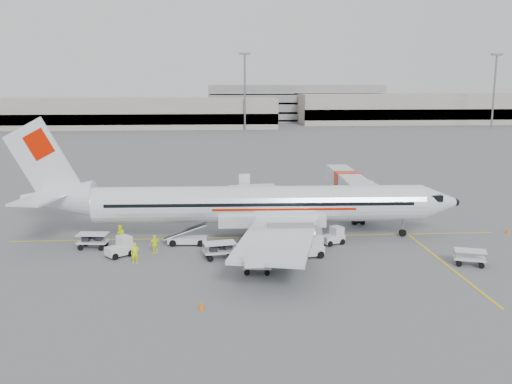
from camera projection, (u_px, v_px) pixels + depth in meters
ground at (258, 237)px, 51.95m from camera, size 360.00×360.00×0.00m
stripe_lead at (258, 237)px, 51.95m from camera, size 44.00×0.20×0.01m
stripe_cross at (441, 260)px, 45.09m from camera, size 0.20×20.00×0.01m
terminal_west at (97, 113)px, 175.63m from camera, size 110.00×22.00×9.00m
terminal_east at (427, 108)px, 197.91m from camera, size 90.00×26.00×10.00m
parking_garage at (293, 101)px, 209.08m from camera, size 62.00×24.00×14.00m
treeline at (225, 111)px, 222.78m from camera, size 300.00×3.00×6.00m
mast_center at (245, 92)px, 165.79m from camera, size 3.20×1.20×22.00m
mast_east at (494, 92)px, 171.03m from camera, size 3.20×1.20×22.00m
aircraft at (260, 180)px, 50.64m from camera, size 39.72×31.58×10.70m
jet_bridge at (346, 192)px, 62.01m from camera, size 3.42×16.52×4.32m
belt_loader at (187, 231)px, 49.33m from camera, size 4.56×2.00×2.41m
tug_fore at (333, 236)px, 49.53m from camera, size 2.25×1.86×1.52m
tug_mid at (308, 246)px, 45.83m from camera, size 2.60×1.91×1.80m
tug_aft at (119, 247)px, 45.98m from camera, size 2.38×2.24×1.62m
cart_loaded_a at (220, 250)px, 45.51m from camera, size 2.80×1.98×1.33m
cart_loaded_b at (93, 241)px, 48.28m from camera, size 2.66×1.74×1.31m
cart_empty_a at (257, 266)px, 42.05m from camera, size 2.27×1.52×1.11m
cart_empty_b at (470, 258)px, 43.83m from camera, size 2.65×2.08×1.21m
cone_nose at (508, 230)px, 53.30m from camera, size 0.35×0.35×0.57m
cone_port at (293, 191)px, 71.94m from camera, size 0.38×0.38×0.63m
cone_stbd at (201, 305)px, 35.28m from camera, size 0.38×0.38×0.61m
crew_a at (135, 253)px, 44.19m from camera, size 0.67×0.49×1.68m
crew_b at (120, 235)px, 49.25m from camera, size 1.01×1.08×1.78m
crew_c at (253, 253)px, 43.87m from camera, size 1.31×1.32×1.82m
crew_d at (155, 244)px, 46.72m from camera, size 1.02×0.75×1.60m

